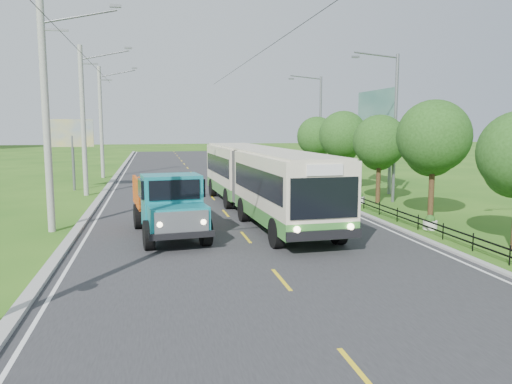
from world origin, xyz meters
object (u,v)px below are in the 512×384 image
object	(u,v)px
billboard_right	(376,117)
bus	(260,176)
pole_mid	(84,120)
tree_fifth	(343,138)
pole_near	(47,117)
tree_fourth	(379,144)
planter_near	(430,223)
dump_truck	(168,200)
streetlight_far	(319,124)
tree_third	(433,141)
planter_far	(318,184)
tree_back	(317,139)
streetlight_mid	(393,123)
pole_far	(101,122)
billboard_left	(72,138)
planter_mid	(360,198)

from	to	relation	value
billboard_right	bus	bearing A→B (deg)	-140.38
pole_mid	tree_fifth	size ratio (longest dim) A/B	1.72
pole_near	tree_fourth	world-z (taller)	pole_near
billboard_right	planter_near	bearing A→B (deg)	-104.80
planter_near	dump_truck	distance (m)	11.89
pole_near	streetlight_far	size ratio (longest dim) A/B	1.10
planter_near	billboard_right	bearing A→B (deg)	75.20
tree_third	planter_far	bearing A→B (deg)	95.18
tree_back	streetlight_mid	distance (m)	12.23
tree_fifth	tree_third	bearing A→B (deg)	-90.00
pole_near	pole_far	xyz separation A→B (m)	(0.00, 24.00, 0.00)
streetlight_far	tree_fourth	bearing A→B (deg)	-93.25
tree_back	bus	bearing A→B (deg)	-118.56
tree_fourth	dump_truck	distance (m)	14.99
planter_near	planter_far	world-z (taller)	same
tree_fifth	dump_truck	bearing A→B (deg)	-134.81
tree_third	billboard_right	xyz separation A→B (m)	(2.44, 11.86, 1.36)
tree_fifth	tree_back	bearing A→B (deg)	90.00
pole_mid	billboard_right	distance (m)	20.59
tree_third	bus	bearing A→B (deg)	158.78
pole_far	planter_far	bearing A→B (deg)	-33.12
planter_far	tree_third	bearing A→B (deg)	-84.82
streetlight_far	dump_truck	xyz separation A→B (m)	(-13.82, -20.98, -3.35)
tree_back	streetlight_far	bearing A→B (deg)	67.08
pole_far	bus	size ratio (longest dim) A/B	0.56
pole_near	pole_mid	bearing A→B (deg)	90.00
streetlight_mid	billboard_right	world-z (taller)	streetlight_mid
tree_fourth	billboard_right	size ratio (longest dim) A/B	0.74
pole_mid	tree_third	distance (m)	22.25
tree_fourth	tree_fifth	bearing A→B (deg)	90.00
planter_far	billboard_left	world-z (taller)	billboard_left
tree_fifth	billboard_right	size ratio (longest dim) A/B	0.79
planter_mid	planter_far	world-z (taller)	same
planter_far	tree_fourth	bearing A→B (deg)	-80.92
pole_near	bus	world-z (taller)	pole_near
dump_truck	planter_mid	bearing A→B (deg)	23.89
tree_fourth	streetlight_mid	xyz separation A→B (m)	(0.79, -0.14, 1.32)
pole_far	tree_third	size ratio (longest dim) A/B	1.67
streetlight_mid	bus	world-z (taller)	streetlight_mid
tree_third	bus	size ratio (longest dim) A/B	0.33
tree_fifth	planter_mid	world-z (taller)	tree_fifth
streetlight_mid	billboard_left	distance (m)	22.51
tree_fourth	billboard_left	xyz separation A→B (m)	(-19.36, 9.86, 0.28)
streetlight_mid	billboard_left	world-z (taller)	streetlight_mid
dump_truck	planter_far	bearing A→B (deg)	45.06
planter_near	bus	bearing A→B (deg)	142.30
billboard_right	bus	xyz separation A→B (m)	(-10.53, -8.72, -3.27)
tree_third	pole_near	bearing A→B (deg)	177.29
tree_third	planter_far	xyz separation A→B (m)	(-1.26, 13.86, -3.70)
pole_mid	tree_back	xyz separation A→B (m)	(18.12, 5.14, -1.44)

